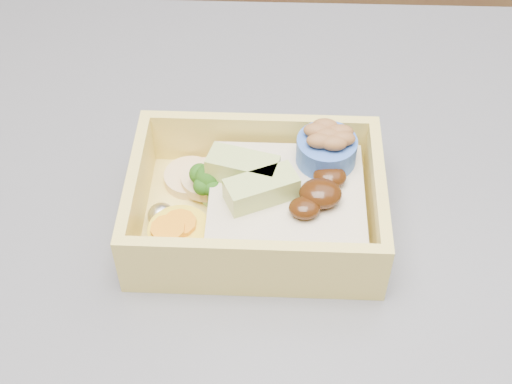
{
  "coord_description": "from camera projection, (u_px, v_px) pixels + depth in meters",
  "views": [
    {
      "loc": [
        0.13,
        -0.29,
        1.31
      ],
      "look_at": [
        0.12,
        0.04,
        0.95
      ],
      "focal_mm": 50.0,
      "sensor_mm": 36.0,
      "label": 1
    }
  ],
  "objects": [
    {
      "name": "bento_box",
      "position": [
        264.0,
        201.0,
        0.49
      ],
      "size": [
        0.17,
        0.12,
        0.06
      ],
      "rotation": [
        0.0,
        0.0,
        -0.0
      ],
      "color": "#EFD363",
      "rests_on": "island"
    }
  ]
}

